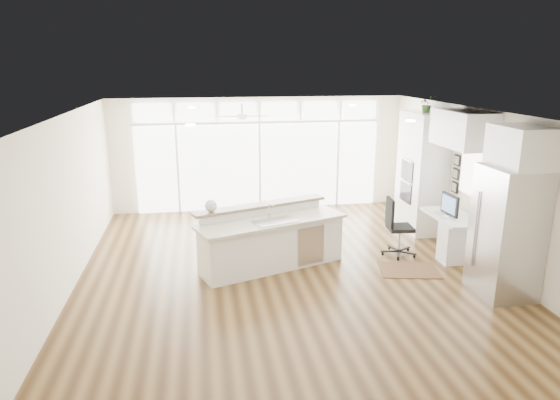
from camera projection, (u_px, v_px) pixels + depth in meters
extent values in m
cube|color=#3F2913|center=(288.00, 272.00, 8.59)|extent=(7.00, 8.00, 0.02)
cube|color=white|center=(289.00, 113.00, 7.88)|extent=(7.00, 8.00, 0.02)
cube|color=white|center=(259.00, 154.00, 12.04)|extent=(7.00, 0.04, 2.70)
cube|color=white|center=(369.00, 310.00, 4.43)|extent=(7.00, 0.04, 2.70)
cube|color=white|center=(66.00, 205.00, 7.69)|extent=(0.04, 8.00, 2.70)
cube|color=white|center=(484.00, 187.00, 8.78)|extent=(0.04, 8.00, 2.70)
cube|color=white|center=(260.00, 167.00, 12.06)|extent=(5.80, 0.06, 2.08)
cube|color=white|center=(259.00, 111.00, 11.71)|extent=(5.90, 0.06, 0.40)
cube|color=white|center=(474.00, 173.00, 9.01)|extent=(0.04, 0.85, 0.85)
cube|color=white|center=(242.00, 111.00, 10.52)|extent=(1.16, 1.16, 0.32)
cube|color=white|center=(287.00, 113.00, 8.07)|extent=(3.40, 3.00, 0.02)
cube|color=white|center=(422.00, 172.00, 10.47)|extent=(0.64, 1.20, 2.50)
cube|color=white|center=(451.00, 235.00, 9.27)|extent=(0.72, 1.30, 0.76)
cube|color=white|center=(463.00, 129.00, 8.75)|extent=(0.64, 1.30, 0.64)
cube|color=#BCBBC0|center=(507.00, 232.00, 7.53)|extent=(0.76, 0.90, 2.00)
cube|color=white|center=(522.00, 147.00, 7.19)|extent=(0.64, 0.90, 0.60)
cube|color=black|center=(456.00, 174.00, 9.64)|extent=(0.06, 0.22, 0.80)
cube|color=white|center=(272.00, 239.00, 8.65)|extent=(2.82, 1.83, 1.05)
cube|color=#382011|center=(409.00, 270.00, 8.64)|extent=(1.12, 0.90, 0.01)
cube|color=black|center=(400.00, 227.00, 9.19)|extent=(0.61, 0.57, 1.09)
sphere|color=silver|center=(211.00, 206.00, 8.37)|extent=(0.29, 0.29, 0.21)
cube|color=black|center=(450.00, 204.00, 9.09)|extent=(0.12, 0.52, 0.43)
cube|color=silver|center=(440.00, 216.00, 9.12)|extent=(0.15, 0.34, 0.02)
imported|color=#2E5323|center=(427.00, 106.00, 10.10)|extent=(0.33, 0.36, 0.26)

